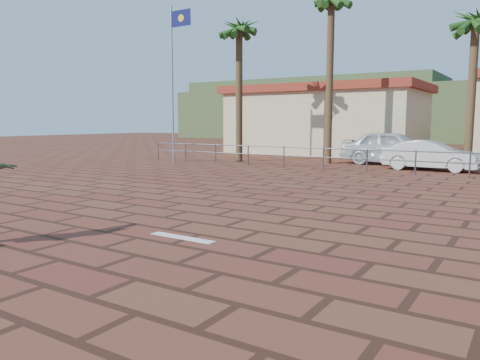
% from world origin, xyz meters
% --- Properties ---
extents(ground, '(120.00, 120.00, 0.00)m').
position_xyz_m(ground, '(0.00, 0.00, 0.00)').
color(ground, brown).
rests_on(ground, ground).
extents(paint_stripe, '(1.40, 0.22, 0.01)m').
position_xyz_m(paint_stripe, '(0.70, -1.20, 0.00)').
color(paint_stripe, white).
rests_on(paint_stripe, ground).
extents(guardrail, '(24.06, 0.06, 1.00)m').
position_xyz_m(guardrail, '(0.00, 12.00, 0.68)').
color(guardrail, '#47494F').
rests_on(guardrail, ground).
extents(flagpole, '(1.30, 0.10, 8.00)m').
position_xyz_m(flagpole, '(-9.87, 11.00, 4.64)').
color(flagpole, gray).
rests_on(flagpole, ground).
extents(palm_far_left, '(2.40, 2.40, 8.25)m').
position_xyz_m(palm_far_left, '(-7.50, 13.50, 6.83)').
color(palm_far_left, brown).
rests_on(palm_far_left, ground).
extents(palm_left, '(2.40, 2.40, 9.45)m').
position_xyz_m(palm_left, '(-3.00, 15.00, 7.95)').
color(palm_left, brown).
rests_on(palm_left, ground).
extents(palm_center, '(2.40, 2.40, 7.75)m').
position_xyz_m(palm_center, '(3.50, 15.50, 6.36)').
color(palm_center, brown).
rests_on(palm_center, ground).
extents(building_west, '(12.60, 7.60, 4.50)m').
position_xyz_m(building_west, '(-6.00, 22.00, 2.28)').
color(building_west, beige).
rests_on(building_west, ground).
extents(hill_front, '(70.00, 18.00, 6.00)m').
position_xyz_m(hill_front, '(0.00, 50.00, 3.00)').
color(hill_front, '#384C28').
rests_on(hill_front, ground).
extents(hill_back, '(35.00, 14.00, 8.00)m').
position_xyz_m(hill_back, '(-22.00, 56.00, 4.00)').
color(hill_back, '#384C28').
rests_on(hill_back, ground).
extents(car_silver, '(5.04, 2.07, 1.71)m').
position_xyz_m(car_silver, '(0.02, 16.00, 0.86)').
color(car_silver, silver).
rests_on(car_silver, ground).
extents(car_white, '(4.04, 1.43, 1.33)m').
position_xyz_m(car_white, '(2.15, 14.14, 0.66)').
color(car_white, silver).
rests_on(car_white, ground).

